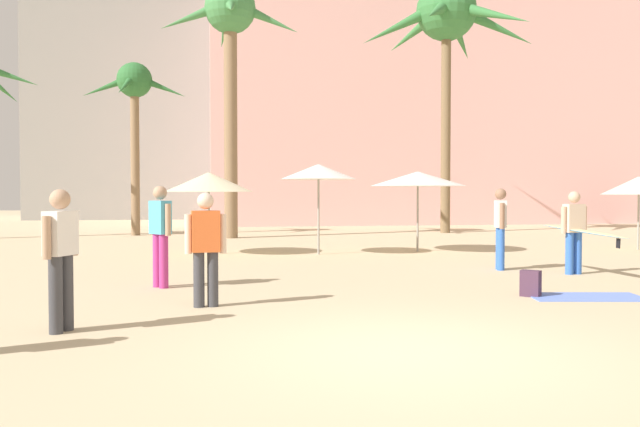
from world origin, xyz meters
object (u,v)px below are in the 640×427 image
Objects in this scene: palm_tree_left at (447,22)px; cafe_umbrella_2 at (209,182)px; backpack at (531,284)px; cafe_umbrella_0 at (319,172)px; person_near_left at (61,254)px; palm_tree_right at (230,33)px; person_near_right at (206,245)px; person_far_right at (500,225)px; person_far_left at (160,232)px; cafe_umbrella_1 at (639,185)px; beach_towel at (586,297)px; person_mid_left at (577,230)px; cafe_umbrella_3 at (418,179)px; palm_tree_center at (134,96)px.

palm_tree_left is 4.38× the size of cafe_umbrella_2.
cafe_umbrella_2 reaches higher than backpack.
backpack is (2.17, -7.70, -2.03)m from cafe_umbrella_0.
cafe_umbrella_2 reaches higher than person_near_left.
cafe_umbrella_2 is (-9.74, -8.14, -6.78)m from palm_tree_left.
person_near_right is at bearing -93.21° from palm_tree_right.
person_far_right is 7.19m from person_far_left.
cafe_umbrella_1 is at bearing -31.16° from palm_tree_right.
person_mid_left is at bearing 61.91° from beach_towel.
palm_tree_left reaches higher than palm_tree_right.
person_mid_left is at bearing 1.99° from backpack.
palm_tree_left is at bearing 106.74° from cafe_umbrella_1.
person_far_left is at bearing -165.26° from person_near_right.
palm_tree_right is 3.44× the size of cafe_umbrella_3.
person_mid_left is at bearing 103.23° from person_near_right.
cafe_umbrella_1 is 0.79× the size of cafe_umbrella_3.
cafe_umbrella_0 is at bearing 32.23° from person_mid_left.
palm_tree_left is 5.94× the size of person_far_right.
cafe_umbrella_0 is 1.02× the size of cafe_umbrella_2.
person_far_right reaches higher than backpack.
person_near_right reaches higher than backpack.
palm_tree_right is 15.29m from person_mid_left.
cafe_umbrella_2 reaches higher than person_near_right.
palm_tree_right reaches higher than person_near_right.
cafe_umbrella_0 is at bearing -91.65° from person_near_left.
cafe_umbrella_2 is 1.35× the size of beach_towel.
palm_tree_center is 2.77× the size of cafe_umbrella_0.
person_far_left is (-8.17, -0.44, 0.06)m from person_mid_left.
cafe_umbrella_0 is 1.14× the size of cafe_umbrella_1.
backpack is 0.25× the size of person_near_left.
cafe_umbrella_3 is at bearing 7.27° from person_mid_left.
cafe_umbrella_3 is 1.52× the size of person_far_left.
person_near_left is (-7.55, -9.65, -1.12)m from cafe_umbrella_3.
palm_tree_center is 18.17m from cafe_umbrella_1.
cafe_umbrella_3 is 5.95m from person_mid_left.
cafe_umbrella_1 is at bearing -12.77° from person_far_left.
cafe_umbrella_3 is 4.69m from person_far_right.
cafe_umbrella_3 is (5.03, -6.52, -5.44)m from palm_tree_right.
palm_tree_center reaches higher than beach_towel.
cafe_umbrella_0 is at bearing 110.67° from beach_towel.
person_far_left is 1.05× the size of person_near_left.
cafe_umbrella_0 is 1.38× the size of beach_towel.
beach_towel is at bearing -89.38° from cafe_umbrella_3.
person_far_right is (-3.54, -12.83, -7.77)m from palm_tree_left.
person_mid_left is 1.54× the size of person_far_left.
backpack is 3.77m from person_far_right.
cafe_umbrella_3 is at bearing 6.68° from person_far_left.
palm_tree_left is 12.79m from cafe_umbrella_0.
person_mid_left is 1.56× the size of person_far_right.
palm_tree_center reaches higher than person_mid_left.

